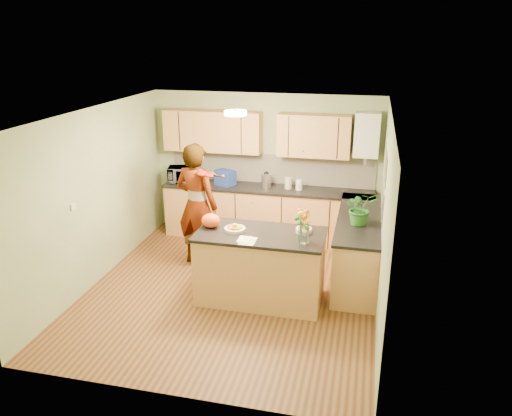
# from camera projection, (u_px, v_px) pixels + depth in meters

# --- Properties ---
(floor) EXTENTS (4.50, 4.50, 0.00)m
(floor) POSITION_uv_depth(u_px,v_px,m) (232.00, 289.00, 7.12)
(floor) COLOR #512C17
(floor) RESTS_ON ground
(ceiling) EXTENTS (4.00, 4.50, 0.02)m
(ceiling) POSITION_uv_depth(u_px,v_px,m) (229.00, 113.00, 6.27)
(ceiling) COLOR white
(ceiling) RESTS_ON wall_back
(wall_back) EXTENTS (4.00, 0.02, 2.50)m
(wall_back) POSITION_uv_depth(u_px,v_px,m) (266.00, 165.00, 8.76)
(wall_back) COLOR gray
(wall_back) RESTS_ON floor
(wall_front) EXTENTS (4.00, 0.02, 2.50)m
(wall_front) POSITION_uv_depth(u_px,v_px,m) (165.00, 286.00, 4.63)
(wall_front) COLOR gray
(wall_front) RESTS_ON floor
(wall_left) EXTENTS (0.02, 4.50, 2.50)m
(wall_left) POSITION_uv_depth(u_px,v_px,m) (96.00, 196.00, 7.12)
(wall_left) COLOR gray
(wall_left) RESTS_ON floor
(wall_right) EXTENTS (0.02, 4.50, 2.50)m
(wall_right) POSITION_uv_depth(u_px,v_px,m) (384.00, 219.00, 6.27)
(wall_right) COLOR gray
(wall_right) RESTS_ON floor
(back_counter) EXTENTS (3.64, 0.62, 0.94)m
(back_counter) POSITION_uv_depth(u_px,v_px,m) (267.00, 213.00, 8.73)
(back_counter) COLOR tan
(back_counter) RESTS_ON floor
(right_counter) EXTENTS (0.62, 2.24, 0.94)m
(right_counter) POSITION_uv_depth(u_px,v_px,m) (358.00, 246.00, 7.38)
(right_counter) COLOR tan
(right_counter) RESTS_ON floor
(splashback) EXTENTS (3.60, 0.02, 0.52)m
(splashback) POSITION_uv_depth(u_px,v_px,m) (271.00, 169.00, 8.74)
(splashback) COLOR silver
(splashback) RESTS_ON back_counter
(upper_cabinets) EXTENTS (3.20, 0.34, 0.70)m
(upper_cabinets) POSITION_uv_depth(u_px,v_px,m) (254.00, 133.00, 8.44)
(upper_cabinets) COLOR tan
(upper_cabinets) RESTS_ON wall_back
(boiler) EXTENTS (0.40, 0.30, 0.86)m
(boiler) POSITION_uv_depth(u_px,v_px,m) (367.00, 135.00, 8.03)
(boiler) COLOR white
(boiler) RESTS_ON wall_back
(window_right) EXTENTS (0.01, 1.30, 1.05)m
(window_right) POSITION_uv_depth(u_px,v_px,m) (385.00, 183.00, 6.72)
(window_right) COLOR white
(window_right) RESTS_ON wall_right
(light_switch) EXTENTS (0.02, 0.09, 0.09)m
(light_switch) POSITION_uv_depth(u_px,v_px,m) (73.00, 207.00, 6.55)
(light_switch) COLOR white
(light_switch) RESTS_ON wall_left
(ceiling_lamp) EXTENTS (0.30, 0.30, 0.07)m
(ceiling_lamp) POSITION_uv_depth(u_px,v_px,m) (235.00, 113.00, 6.56)
(ceiling_lamp) COLOR #FFEABF
(ceiling_lamp) RESTS_ON ceiling
(peninsula_island) EXTENTS (1.70, 0.87, 0.97)m
(peninsula_island) POSITION_uv_depth(u_px,v_px,m) (261.00, 266.00, 6.72)
(peninsula_island) COLOR tan
(peninsula_island) RESTS_ON floor
(fruit_dish) EXTENTS (0.28, 0.28, 0.10)m
(fruit_dish) POSITION_uv_depth(u_px,v_px,m) (235.00, 228.00, 6.62)
(fruit_dish) COLOR beige
(fruit_dish) RESTS_ON peninsula_island
(orange_bowl) EXTENTS (0.21, 0.21, 0.12)m
(orange_bowl) POSITION_uv_depth(u_px,v_px,m) (304.00, 229.00, 6.56)
(orange_bowl) COLOR beige
(orange_bowl) RESTS_ON peninsula_island
(flower_vase) EXTENTS (0.28, 0.28, 0.51)m
(flower_vase) POSITION_uv_depth(u_px,v_px,m) (305.00, 217.00, 6.15)
(flower_vase) COLOR silver
(flower_vase) RESTS_ON peninsula_island
(orange_bag) EXTENTS (0.31, 0.29, 0.19)m
(orange_bag) POSITION_uv_depth(u_px,v_px,m) (211.00, 221.00, 6.72)
(orange_bag) COLOR #FF5415
(orange_bag) RESTS_ON peninsula_island
(papers) EXTENTS (0.20, 0.27, 0.01)m
(papers) POSITION_uv_depth(u_px,v_px,m) (248.00, 241.00, 6.30)
(papers) COLOR white
(papers) RESTS_ON peninsula_island
(violinist) EXTENTS (0.80, 0.63, 1.93)m
(violinist) POSITION_uv_depth(u_px,v_px,m) (197.00, 205.00, 7.62)
(violinist) COLOR tan
(violinist) RESTS_ON floor
(violin) EXTENTS (0.66, 0.58, 0.17)m
(violin) POSITION_uv_depth(u_px,v_px,m) (203.00, 173.00, 7.18)
(violin) COLOR #541505
(violin) RESTS_ON violinist
(microwave) EXTENTS (0.56, 0.44, 0.27)m
(microwave) POSITION_uv_depth(u_px,v_px,m) (182.00, 174.00, 8.84)
(microwave) COLOR white
(microwave) RESTS_ON back_counter
(blue_box) EXTENTS (0.39, 0.35, 0.26)m
(blue_box) POSITION_uv_depth(u_px,v_px,m) (225.00, 178.00, 8.68)
(blue_box) COLOR navy
(blue_box) RESTS_ON back_counter
(kettle) EXTENTS (0.17, 0.17, 0.32)m
(kettle) POSITION_uv_depth(u_px,v_px,m) (266.00, 180.00, 8.55)
(kettle) COLOR #BCBCC1
(kettle) RESTS_ON back_counter
(jar_cream) EXTENTS (0.14, 0.14, 0.19)m
(jar_cream) POSITION_uv_depth(u_px,v_px,m) (288.00, 183.00, 8.48)
(jar_cream) COLOR beige
(jar_cream) RESTS_ON back_counter
(jar_white) EXTENTS (0.14, 0.14, 0.18)m
(jar_white) POSITION_uv_depth(u_px,v_px,m) (299.00, 185.00, 8.41)
(jar_white) COLOR white
(jar_white) RESTS_ON back_counter
(potted_plant) EXTENTS (0.52, 0.48, 0.48)m
(potted_plant) POSITION_uv_depth(u_px,v_px,m) (361.00, 208.00, 6.86)
(potted_plant) COLOR #286C24
(potted_plant) RESTS_ON right_counter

